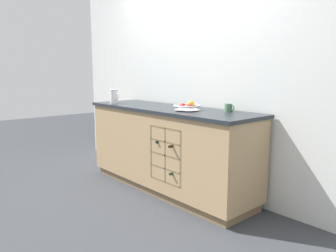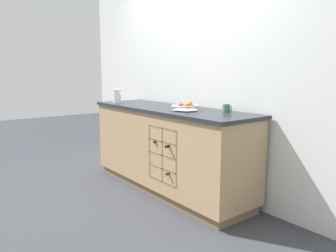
% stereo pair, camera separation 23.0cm
% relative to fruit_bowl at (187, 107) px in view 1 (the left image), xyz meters
% --- Properties ---
extents(ground_plane, '(14.00, 14.00, 0.00)m').
position_rel_fruit_bowl_xyz_m(ground_plane, '(-0.35, 0.05, -0.97)').
color(ground_plane, '#383A3F').
extents(back_wall, '(4.55, 0.06, 2.55)m').
position_rel_fruit_bowl_xyz_m(back_wall, '(-0.35, 0.42, 0.31)').
color(back_wall, silver).
rests_on(back_wall, ground_plane).
extents(kitchen_island, '(2.19, 0.66, 0.93)m').
position_rel_fruit_bowl_xyz_m(kitchen_island, '(-0.34, 0.04, -0.50)').
color(kitchen_island, olive).
rests_on(kitchen_island, ground_plane).
extents(fruit_bowl, '(0.27, 0.27, 0.09)m').
position_rel_fruit_bowl_xyz_m(fruit_bowl, '(0.00, 0.00, 0.00)').
color(fruit_bowl, silver).
rests_on(fruit_bowl, kitchen_island).
extents(white_pitcher, '(0.15, 0.10, 0.17)m').
position_rel_fruit_bowl_xyz_m(white_pitcher, '(-1.14, -0.14, 0.05)').
color(white_pitcher, white).
rests_on(white_pitcher, kitchen_island).
extents(ceramic_mug, '(0.11, 0.08, 0.08)m').
position_rel_fruit_bowl_xyz_m(ceramic_mug, '(0.34, 0.22, 0.00)').
color(ceramic_mug, '#4C7A56').
rests_on(ceramic_mug, kitchen_island).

